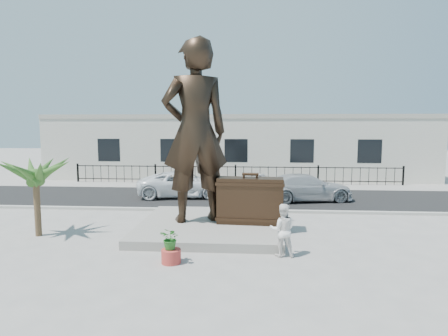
% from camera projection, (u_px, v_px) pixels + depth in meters
% --- Properties ---
extents(ground, '(100.00, 100.00, 0.00)m').
position_uv_depth(ground, '(220.00, 242.00, 12.65)').
color(ground, '#9E9991').
rests_on(ground, ground).
extents(street, '(40.00, 7.00, 0.01)m').
position_uv_depth(street, '(232.00, 197.00, 20.58)').
color(street, black).
rests_on(street, ground).
extents(curb, '(40.00, 0.25, 0.12)m').
position_uv_depth(curb, '(228.00, 210.00, 17.10)').
color(curb, '#A5A399').
rests_on(curb, ground).
extents(far_sidewalk, '(40.00, 2.50, 0.02)m').
position_uv_depth(far_sidewalk, '(235.00, 185.00, 24.54)').
color(far_sidewalk, '#9E9991').
rests_on(far_sidewalk, ground).
extents(plinth, '(5.20, 5.20, 0.30)m').
position_uv_depth(plinth, '(210.00, 226.00, 14.15)').
color(plinth, gray).
rests_on(plinth, ground).
extents(fence, '(22.00, 0.10, 1.20)m').
position_uv_depth(fence, '(235.00, 175.00, 25.27)').
color(fence, black).
rests_on(fence, ground).
extents(building, '(28.00, 7.00, 4.40)m').
position_uv_depth(building, '(238.00, 148.00, 29.25)').
color(building, silver).
rests_on(building, ground).
extents(statue, '(2.89, 2.38, 6.80)m').
position_uv_depth(statue, '(195.00, 132.00, 13.97)').
color(statue, black).
rests_on(statue, plinth).
extents(suitcase, '(2.47, 0.92, 1.71)m').
position_uv_depth(suitcase, '(250.00, 201.00, 13.88)').
color(suitcase, '#301F14').
rests_on(suitcase, plinth).
extents(tourist, '(0.79, 0.62, 1.60)m').
position_uv_depth(tourist, '(282.00, 230.00, 11.23)').
color(tourist, white).
rests_on(tourist, ground).
extents(car_white, '(5.25, 2.88, 1.40)m').
position_uv_depth(car_white, '(184.00, 184.00, 20.63)').
color(car_white, white).
rests_on(car_white, street).
extents(car_silver, '(5.08, 2.84, 1.39)m').
position_uv_depth(car_silver, '(306.00, 187.00, 19.56)').
color(car_silver, '#A9ABAD').
rests_on(car_silver, street).
extents(worker, '(1.25, 1.01, 1.69)m').
position_uv_depth(worker, '(209.00, 172.00, 24.60)').
color(worker, '#FF470D').
rests_on(worker, far_sidewalk).
extents(palm_tree, '(1.80, 1.80, 3.20)m').
position_uv_depth(palm_tree, '(39.00, 236.00, 13.39)').
color(palm_tree, '#2F571F').
rests_on(palm_tree, ground).
extents(planter, '(0.56, 0.56, 0.40)m').
position_uv_depth(planter, '(171.00, 256.00, 10.71)').
color(planter, '#B63630').
rests_on(planter, ground).
extents(shrub, '(0.73, 0.70, 0.64)m').
position_uv_depth(shrub, '(171.00, 239.00, 10.65)').
color(shrub, '#256721').
rests_on(shrub, planter).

